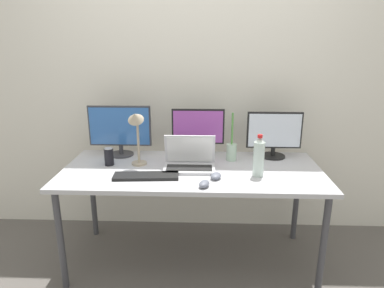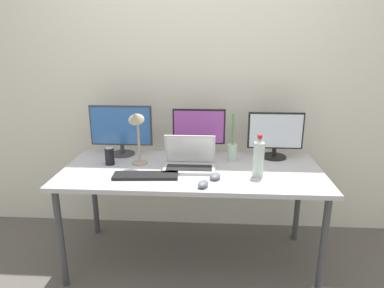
# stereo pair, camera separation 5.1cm
# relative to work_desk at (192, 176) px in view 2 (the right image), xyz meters

# --- Properties ---
(ground_plane) EXTENTS (16.00, 16.00, 0.00)m
(ground_plane) POSITION_rel_work_desk_xyz_m (0.00, 0.00, -0.68)
(ground_plane) COLOR #5B5651
(wall_back) EXTENTS (7.00, 0.08, 2.60)m
(wall_back) POSITION_rel_work_desk_xyz_m (0.00, 0.59, 0.62)
(wall_back) COLOR silver
(wall_back) RESTS_ON ground
(work_desk) EXTENTS (1.80, 0.79, 0.74)m
(work_desk) POSITION_rel_work_desk_xyz_m (0.00, 0.00, 0.00)
(work_desk) COLOR #424247
(work_desk) RESTS_ON ground
(monitor_left) EXTENTS (0.48, 0.19, 0.39)m
(monitor_left) POSITION_rel_work_desk_xyz_m (-0.56, 0.28, 0.27)
(monitor_left) COLOR #38383D
(monitor_left) RESTS_ON work_desk
(monitor_center) EXTENTS (0.40, 0.17, 0.37)m
(monitor_center) POSITION_rel_work_desk_xyz_m (0.03, 0.29, 0.26)
(monitor_center) COLOR black
(monitor_center) RESTS_ON work_desk
(monitor_right) EXTENTS (0.41, 0.19, 0.35)m
(monitor_right) POSITION_rel_work_desk_xyz_m (0.61, 0.28, 0.24)
(monitor_right) COLOR black
(monitor_right) RESTS_ON work_desk
(laptop_silver) EXTENTS (0.36, 0.22, 0.23)m
(laptop_silver) POSITION_rel_work_desk_xyz_m (-0.02, 0.01, 0.11)
(laptop_silver) COLOR silver
(laptop_silver) RESTS_ON work_desk
(keyboard_main) EXTENTS (0.43, 0.16, 0.02)m
(keyboard_main) POSITION_rel_work_desk_xyz_m (-0.29, -0.17, 0.07)
(keyboard_main) COLOR black
(keyboard_main) RESTS_ON work_desk
(mouse_by_keyboard) EXTENTS (0.09, 0.11, 0.04)m
(mouse_by_keyboard) POSITION_rel_work_desk_xyz_m (0.16, -0.18, 0.08)
(mouse_by_keyboard) COLOR slate
(mouse_by_keyboard) RESTS_ON work_desk
(mouse_by_laptop) EXTENTS (0.09, 0.11, 0.04)m
(mouse_by_laptop) POSITION_rel_work_desk_xyz_m (0.09, -0.31, 0.08)
(mouse_by_laptop) COLOR slate
(mouse_by_laptop) RESTS_ON work_desk
(water_bottle) EXTENTS (0.07, 0.07, 0.28)m
(water_bottle) POSITION_rel_work_desk_xyz_m (0.44, -0.11, 0.19)
(water_bottle) COLOR silver
(water_bottle) RESTS_ON work_desk
(soda_can_near_keyboard) EXTENTS (0.07, 0.07, 0.13)m
(soda_can_near_keyboard) POSITION_rel_work_desk_xyz_m (-0.60, 0.05, 0.12)
(soda_can_near_keyboard) COLOR black
(soda_can_near_keyboard) RESTS_ON work_desk
(bamboo_vase) EXTENTS (0.08, 0.08, 0.36)m
(bamboo_vase) POSITION_rel_work_desk_xyz_m (0.29, 0.19, 0.13)
(bamboo_vase) COLOR #B2D1B7
(bamboo_vase) RESTS_ON work_desk
(desk_lamp) EXTENTS (0.11, 0.18, 0.42)m
(desk_lamp) POSITION_rel_work_desk_xyz_m (-0.39, 0.03, 0.34)
(desk_lamp) COLOR tan
(desk_lamp) RESTS_ON work_desk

